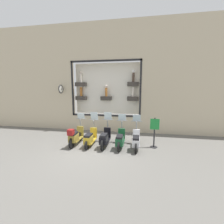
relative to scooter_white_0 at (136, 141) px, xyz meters
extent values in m
plane|color=#66635E|center=(-0.60, 2.19, -0.43)|extent=(120.00, 120.00, 0.00)
cube|color=beige|center=(3.00, 2.19, 0.11)|extent=(0.40, 4.86, 1.08)
cube|color=beige|center=(3.00, 2.19, 5.68)|extent=(0.40, 4.86, 2.45)
cube|color=black|center=(2.79, 2.19, 4.40)|extent=(0.04, 4.86, 0.12)
cube|color=black|center=(2.79, 2.19, 0.72)|extent=(0.04, 4.86, 0.12)
cube|color=black|center=(2.79, -0.18, 2.56)|extent=(0.04, 0.12, 3.80)
cube|color=black|center=(2.79, 4.56, 2.56)|extent=(0.04, 0.12, 3.80)
cube|color=white|center=(3.35, 2.19, 2.56)|extent=(0.04, 4.62, 3.56)
cube|color=#38332D|center=(3.13, 0.32, 2.87)|extent=(0.36, 0.77, 0.28)
cylinder|color=#47382D|center=(3.13, 0.32, 3.31)|extent=(0.17, 0.17, 0.60)
sphere|color=white|center=(3.13, 0.32, 3.72)|extent=(0.22, 0.22, 0.22)
cube|color=#38332D|center=(3.13, 4.07, 2.87)|extent=(0.36, 0.77, 0.28)
cylinder|color=silver|center=(3.13, 4.07, 3.30)|extent=(0.16, 0.16, 0.58)
sphere|color=beige|center=(3.13, 4.07, 3.70)|extent=(0.21, 0.21, 0.21)
cube|color=#38332D|center=(3.13, 0.32, 1.89)|extent=(0.36, 0.77, 0.28)
cylinder|color=silver|center=(3.13, 0.32, 2.36)|extent=(0.19, 0.19, 0.68)
sphere|color=white|center=(3.13, 0.32, 2.83)|extent=(0.24, 0.24, 0.24)
cube|color=#38332D|center=(3.13, 2.19, 1.89)|extent=(0.36, 0.77, 0.28)
cylinder|color=#B26B2D|center=(3.13, 2.19, 2.32)|extent=(0.17, 0.17, 0.60)
sphere|color=beige|center=(3.13, 2.19, 2.73)|extent=(0.22, 0.22, 0.22)
cube|color=#38332D|center=(3.13, 4.07, 1.89)|extent=(0.36, 0.77, 0.28)
cylinder|color=#B26B2D|center=(3.13, 4.07, 2.34)|extent=(0.18, 0.18, 0.64)
sphere|color=beige|center=(3.13, 4.07, 2.78)|extent=(0.23, 0.23, 0.23)
cylinder|color=black|center=(2.63, 5.28, 2.54)|extent=(0.35, 0.05, 0.05)
torus|color=black|center=(2.45, 5.28, 2.54)|extent=(0.61, 0.07, 0.61)
cylinder|color=white|center=(2.45, 5.28, 2.54)|extent=(0.50, 0.03, 0.50)
cylinder|color=black|center=(0.75, 0.00, -0.18)|extent=(0.49, 0.09, 0.49)
cylinder|color=black|center=(-0.56, 0.00, -0.18)|extent=(0.49, 0.09, 0.49)
cube|color=silver|center=(0.10, 0.00, -0.19)|extent=(1.02, 0.38, 0.06)
cube|color=silver|center=(-0.28, 0.00, 0.02)|extent=(0.61, 0.35, 0.36)
cube|color=black|center=(-0.28, 0.00, 0.25)|extent=(0.58, 0.31, 0.10)
cube|color=silver|center=(0.64, 0.00, 0.12)|extent=(0.12, 0.37, 0.56)
cylinder|color=gray|center=(0.71, 0.00, 0.61)|extent=(0.20, 0.06, 0.45)
cylinder|color=gray|center=(0.78, 0.00, 0.82)|extent=(0.04, 0.61, 0.04)
cube|color=silver|center=(0.82, 0.00, 1.00)|extent=(0.09, 0.42, 0.35)
cylinder|color=black|center=(0.74, 0.80, -0.17)|extent=(0.51, 0.09, 0.51)
cylinder|color=black|center=(-0.55, 0.80, -0.17)|extent=(0.51, 0.09, 0.51)
cube|color=#19512D|center=(0.10, 0.80, -0.19)|extent=(1.02, 0.38, 0.06)
cube|color=#19512D|center=(-0.28, 0.80, 0.02)|extent=(0.61, 0.35, 0.36)
cube|color=black|center=(-0.28, 0.80, 0.25)|extent=(0.58, 0.31, 0.10)
cube|color=#19512D|center=(0.64, 0.80, 0.12)|extent=(0.12, 0.37, 0.56)
cylinder|color=gray|center=(0.71, 0.80, 0.62)|extent=(0.20, 0.06, 0.45)
cylinder|color=gray|center=(0.78, 0.80, 0.83)|extent=(0.04, 0.60, 0.04)
cube|color=silver|center=(0.82, 0.80, 1.02)|extent=(0.09, 0.42, 0.36)
cylinder|color=black|center=(0.72, 1.60, -0.15)|extent=(0.56, 0.09, 0.56)
cylinder|color=black|center=(-0.53, 1.60, -0.15)|extent=(0.56, 0.09, 0.56)
cube|color=black|center=(0.10, 1.60, -0.16)|extent=(1.02, 0.39, 0.06)
cube|color=black|center=(-0.28, 1.60, 0.05)|extent=(0.61, 0.35, 0.36)
cube|color=black|center=(-0.28, 1.60, 0.28)|extent=(0.58, 0.31, 0.10)
cube|color=black|center=(0.64, 1.60, 0.15)|extent=(0.12, 0.37, 0.56)
cylinder|color=gray|center=(0.71, 1.60, 0.64)|extent=(0.20, 0.06, 0.45)
cylinder|color=gray|center=(0.78, 1.60, 0.86)|extent=(0.04, 0.60, 0.04)
cube|color=silver|center=(0.82, 1.60, 1.06)|extent=(0.10, 0.42, 0.41)
cylinder|color=black|center=(0.77, 2.41, -0.20)|extent=(0.46, 0.09, 0.46)
cylinder|color=black|center=(-0.57, 2.41, -0.20)|extent=(0.46, 0.09, 0.46)
cube|color=gold|center=(0.10, 2.41, -0.21)|extent=(1.02, 0.39, 0.06)
cube|color=gold|center=(-0.28, 2.41, 0.00)|extent=(0.61, 0.35, 0.36)
cube|color=black|center=(-0.28, 2.41, 0.23)|extent=(0.58, 0.31, 0.10)
cube|color=gold|center=(0.64, 2.41, 0.10)|extent=(0.12, 0.37, 0.56)
cylinder|color=gray|center=(0.71, 2.41, 0.59)|extent=(0.20, 0.06, 0.45)
cylinder|color=gray|center=(0.78, 2.41, 0.81)|extent=(0.04, 0.60, 0.04)
cube|color=silver|center=(0.82, 2.41, 1.03)|extent=(0.11, 0.42, 0.44)
cylinder|color=black|center=(0.72, 3.21, -0.15)|extent=(0.56, 0.09, 0.56)
cylinder|color=black|center=(-0.53, 3.21, -0.15)|extent=(0.56, 0.09, 0.56)
cube|color=olive|center=(0.10, 3.21, -0.16)|extent=(1.02, 0.38, 0.06)
cube|color=olive|center=(-0.28, 3.21, 0.05)|extent=(0.61, 0.35, 0.36)
cube|color=black|center=(-0.28, 3.21, 0.28)|extent=(0.58, 0.31, 0.10)
cube|color=olive|center=(0.64, 3.21, 0.15)|extent=(0.12, 0.37, 0.56)
cylinder|color=gray|center=(0.71, 3.21, 0.64)|extent=(0.20, 0.06, 0.45)
cylinder|color=gray|center=(0.78, 3.21, 0.86)|extent=(0.04, 0.60, 0.04)
cube|color=silver|center=(0.82, 3.21, 1.01)|extent=(0.08, 0.42, 0.31)
cube|color=maroon|center=(-0.58, 3.21, 0.44)|extent=(0.28, 0.28, 0.28)
cylinder|color=#232326|center=(0.34, -0.91, -0.42)|extent=(0.36, 0.36, 0.02)
cylinder|color=#232326|center=(0.34, -0.91, 0.35)|extent=(0.07, 0.07, 1.56)
cube|color=#1E8438|center=(0.32, -0.91, 0.81)|extent=(0.03, 0.45, 0.55)
camera|label=1|loc=(-7.30, -0.05, 2.61)|focal=24.00mm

